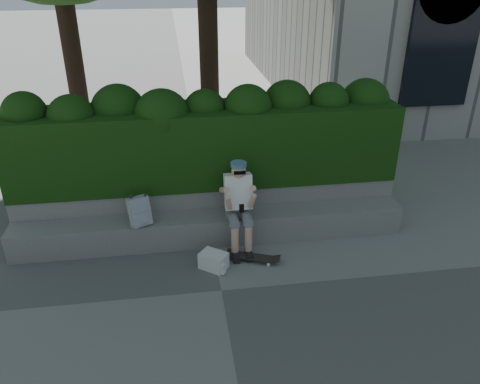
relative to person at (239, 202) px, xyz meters
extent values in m
plane|color=slate|center=(-0.39, -1.07, -0.75)|extent=(80.00, 80.00, 0.00)
cube|color=gray|center=(-0.39, 0.18, -0.53)|extent=(6.00, 0.45, 0.45)
cube|color=gray|center=(-0.39, 0.66, -0.38)|extent=(6.00, 0.50, 0.75)
cube|color=black|center=(-0.39, 0.88, 0.60)|extent=(6.00, 1.00, 1.20)
cylinder|color=black|center=(-0.07, 3.80, 1.11)|extent=(0.39, 0.39, 3.73)
cylinder|color=black|center=(-2.94, 4.69, 0.91)|extent=(0.40, 0.40, 3.33)
cube|color=slate|center=(0.00, 0.13, -0.19)|extent=(0.36, 0.26, 0.22)
cube|color=white|center=(0.00, 0.06, 0.15)|extent=(0.40, 0.32, 0.55)
sphere|color=tan|center=(0.00, -0.01, 0.51)|extent=(0.21, 0.21, 0.21)
cylinder|color=#466981|center=(0.00, 0.01, 0.60)|extent=(0.23, 0.23, 0.06)
cube|color=black|center=(0.00, -0.29, 0.05)|extent=(0.07, 0.02, 0.13)
cylinder|color=tan|center=(-0.10, -0.31, -0.51)|extent=(0.11, 0.11, 0.47)
cylinder|color=tan|center=(0.10, -0.31, -0.51)|extent=(0.11, 0.11, 0.47)
cube|color=black|center=(-0.10, -0.37, -0.70)|extent=(0.10, 0.26, 0.10)
cube|color=black|center=(0.10, -0.37, -0.70)|extent=(0.10, 0.26, 0.10)
cube|color=black|center=(0.14, -0.45, -0.69)|extent=(0.72, 0.42, 0.02)
cylinder|color=silver|center=(-0.11, -0.43, -0.73)|extent=(0.06, 0.04, 0.05)
cylinder|color=silver|center=(-0.06, -0.29, -0.73)|extent=(0.06, 0.04, 0.05)
cylinder|color=silver|center=(0.35, -0.61, -0.73)|extent=(0.06, 0.04, 0.05)
cylinder|color=silver|center=(0.40, -0.47, -0.73)|extent=(0.06, 0.04, 0.05)
cube|color=silver|center=(-1.45, 0.08, -0.09)|extent=(0.33, 0.28, 0.43)
cube|color=silver|center=(-0.44, -0.53, -0.63)|extent=(0.45, 0.43, 0.24)
camera|label=1|loc=(-0.87, -6.05, 3.22)|focal=35.00mm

